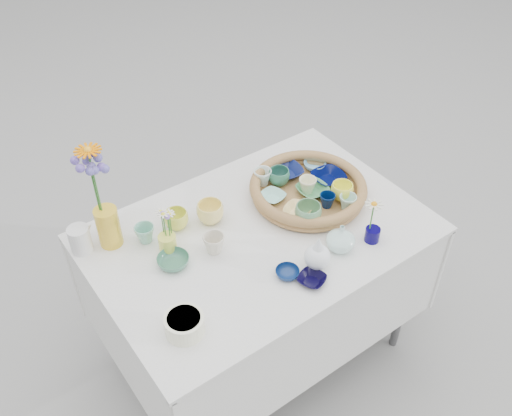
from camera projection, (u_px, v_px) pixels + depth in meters
ground at (258, 350)px, 2.67m from camera, size 80.00×80.00×0.00m
display_table at (258, 350)px, 2.67m from camera, size 1.26×0.86×0.77m
wicker_tray at (308, 190)px, 2.30m from camera, size 0.47×0.47×0.08m
tray_ceramic_0 at (285, 172)px, 2.39m from camera, size 0.15×0.15×0.03m
tray_ceramic_1 at (328, 178)px, 2.36m from camera, size 0.15×0.15×0.03m
tray_ceramic_2 at (342, 191)px, 2.26m from camera, size 0.10×0.10×0.07m
tray_ceramic_3 at (313, 190)px, 2.30m from camera, size 0.13×0.13×0.03m
tray_ceramic_4 at (308, 214)px, 2.16m from camera, size 0.13×0.13×0.08m
tray_ceramic_5 at (272, 197)px, 2.28m from camera, size 0.12×0.12×0.02m
tray_ceramic_6 at (263, 177)px, 2.34m from camera, size 0.09×0.09×0.07m
tray_ceramic_7 at (307, 186)px, 2.30m from camera, size 0.08×0.08×0.07m
tray_ceramic_8 at (315, 165)px, 2.43m from camera, size 0.11×0.11×0.03m
tray_ceramic_9 at (327, 201)px, 2.23m from camera, size 0.06×0.06×0.06m
tray_ceramic_10 at (298, 211)px, 2.21m from camera, size 0.14×0.14×0.03m
tray_ceramic_11 at (348, 203)px, 2.22m from camera, size 0.08×0.08×0.06m
tray_ceramic_12 at (279, 177)px, 2.34m from camera, size 0.09×0.09×0.07m
loose_ceramic_0 at (176, 220)px, 2.16m from camera, size 0.11×0.11×0.07m
loose_ceramic_1 at (210, 212)px, 2.19m from camera, size 0.11×0.11×0.08m
loose_ceramic_2 at (173, 261)px, 2.03m from camera, size 0.15×0.15×0.04m
loose_ceramic_3 at (214, 244)px, 2.06m from camera, size 0.09×0.09×0.07m
loose_ceramic_4 at (287, 273)px, 1.99m from camera, size 0.11×0.11×0.03m
loose_ceramic_5 at (145, 234)px, 2.11m from camera, size 0.09×0.09×0.07m
loose_ceramic_6 at (312, 280)px, 1.97m from camera, size 0.12×0.12×0.02m
fluted_bowl at (184, 324)px, 1.80m from camera, size 0.15×0.15×0.07m
bud_vase_paleblue at (318, 252)px, 1.98m from camera, size 0.12×0.12×0.14m
bud_vase_seafoam at (341, 238)px, 2.06m from camera, size 0.11×0.11×0.11m
bud_vase_cobalt at (372, 235)px, 2.11m from camera, size 0.07×0.07×0.06m
single_daisy at (372, 217)px, 2.06m from camera, size 0.09×0.09×0.14m
tall_vase_yellow at (109, 227)px, 2.07m from camera, size 0.09×0.09×0.16m
gerbera at (95, 182)px, 1.93m from camera, size 0.13×0.13×0.28m
hydrangea at (95, 188)px, 1.95m from camera, size 0.10×0.10×0.27m
white_pitcher at (80, 240)px, 2.06m from camera, size 0.11×0.08×0.11m
daisy_cup at (168, 243)px, 2.07m from camera, size 0.08×0.08×0.07m
daisy_posy at (166, 220)px, 2.02m from camera, size 0.08×0.08×0.13m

